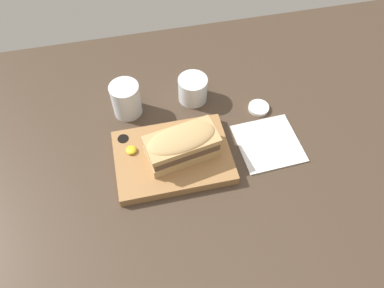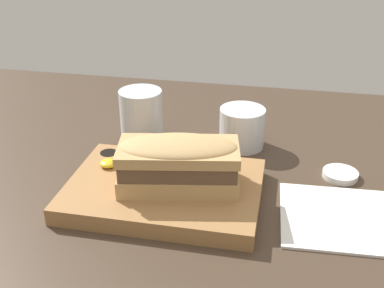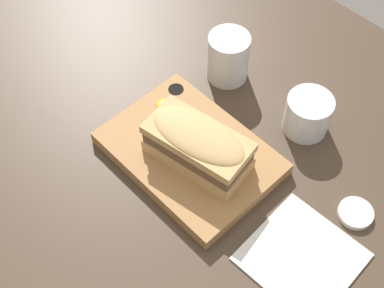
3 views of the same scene
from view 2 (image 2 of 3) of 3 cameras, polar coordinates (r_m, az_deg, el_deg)
dining_table at (r=68.94cm, az=2.16°, el=-10.36°), size 172.63×115.58×2.00cm
serving_board at (r=73.68cm, az=-3.34°, el=-5.45°), size 28.98×20.69×2.72cm
sandwich at (r=69.96cm, az=-1.62°, el=-2.09°), size 18.68×11.37×7.73cm
mustard_dollop at (r=78.01cm, az=-9.88°, el=-2.26°), size 2.72×2.72×1.09cm
water_glass at (r=90.52cm, az=-6.01°, el=3.01°), size 7.96×7.96×9.74cm
wine_glass at (r=88.27cm, az=5.93°, el=1.83°), size 8.27×8.27×7.33cm
napkin at (r=72.61cm, az=16.79°, el=-8.34°), size 16.69×16.68×0.40cm
condiment_dish at (r=82.78cm, az=17.16°, el=-3.46°), size 5.78×5.78×1.04cm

